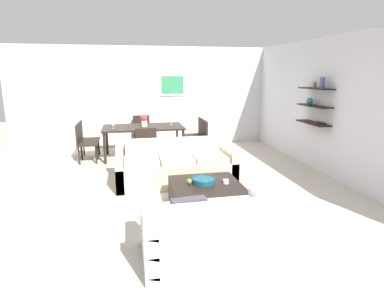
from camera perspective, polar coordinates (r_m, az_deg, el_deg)
name	(u,v)px	position (r m, az deg, el deg)	size (l,w,h in m)	color
ground_plane	(180,188)	(5.74, -2.09, -7.87)	(18.00, 18.00, 0.00)	#BCB29E
back_wall_unit	(170,97)	(8.94, -4.03, 8.42)	(8.40, 0.09, 2.70)	silver
right_wall_shelf_unit	(320,105)	(7.11, 21.93, 6.42)	(0.34, 8.20, 2.70)	silver
sofa_beige	(175,167)	(5.96, -3.05, -4.14)	(2.16, 0.90, 0.78)	beige
loveseat_white	(211,233)	(3.64, 3.40, -15.57)	(1.50, 0.90, 0.78)	white
coffee_table	(207,196)	(4.87, 2.68, -9.33)	(1.03, 1.07, 0.38)	black
decorative_bowl	(204,180)	(4.85, 2.12, -6.51)	(0.36, 0.36, 0.08)	navy
candle_jar	(226,182)	(4.85, 6.08, -6.70)	(0.09, 0.09, 0.06)	silver
apple_on_coffee_table	(189,181)	(4.81, -0.49, -6.70)	(0.08, 0.08, 0.08)	#669E2D
dining_table	(143,129)	(7.74, -8.70, 2.67)	(1.90, 1.03, 0.75)	black
dining_chair_left_far	(86,137)	(8.05, -18.44, 1.23)	(0.44, 0.44, 0.88)	black
dining_chair_foot	(146,145)	(6.87, -8.24, -0.14)	(0.44, 0.44, 0.88)	black
dining_chair_right_far	(196,133)	(8.18, 0.80, 2.05)	(0.44, 0.44, 0.88)	black
dining_chair_left_near	(84,141)	(7.60, -18.83, 0.55)	(0.44, 0.44, 0.88)	black
dining_chair_head	(142,130)	(8.68, -8.99, 2.52)	(0.44, 0.44, 0.88)	black
dining_chair_right_near	(201,136)	(7.73, 1.54, 1.43)	(0.44, 0.44, 0.88)	black
wine_glass_head	(142,118)	(8.16, -8.92, 4.55)	(0.08, 0.08, 0.18)	silver
wine_glass_right_far	(171,120)	(7.90, -3.71, 4.25)	(0.07, 0.07, 0.15)	silver
wine_glass_left_near	(113,124)	(7.58, -13.98, 3.52)	(0.07, 0.07, 0.15)	silver
centerpiece_vase	(144,120)	(7.71, -8.55, 4.21)	(0.16, 0.16, 0.28)	silver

